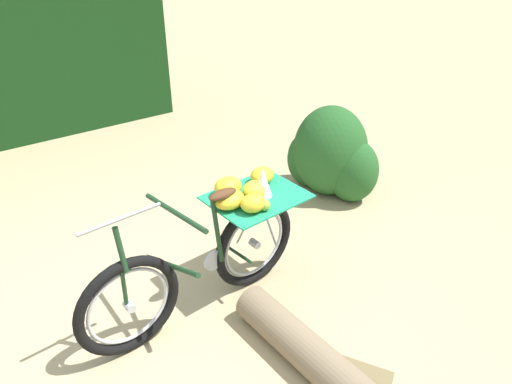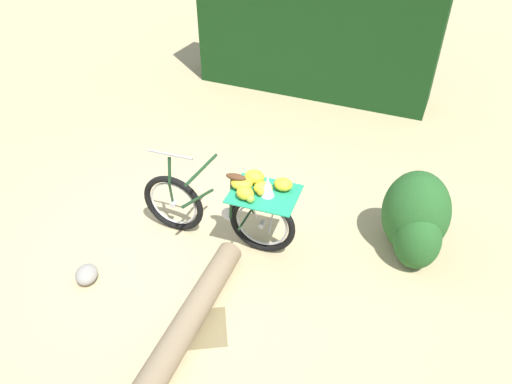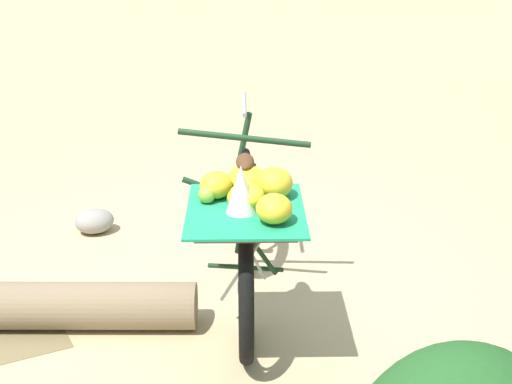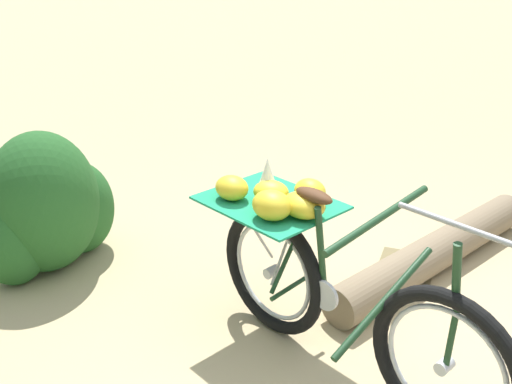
# 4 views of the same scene
# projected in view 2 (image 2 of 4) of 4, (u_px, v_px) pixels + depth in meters

# --- Properties ---
(ground_plane) EXTENTS (60.00, 60.00, 0.00)m
(ground_plane) POSITION_uv_depth(u_px,v_px,m) (200.00, 230.00, 5.24)
(ground_plane) COLOR tan
(foliage_hedge) EXTENTS (2.85, 4.00, 2.86)m
(foliage_hedge) POSITION_uv_depth(u_px,v_px,m) (317.00, 9.00, 7.51)
(foliage_hedge) COLOR #143814
(foliage_hedge) RESTS_ON ground_plane
(bicycle) EXTENTS (1.05, 1.73, 1.03)m
(bicycle) POSITION_uv_depth(u_px,v_px,m) (228.00, 206.00, 4.79)
(bicycle) COLOR black
(bicycle) RESTS_ON ground_plane
(fallen_log) EXTENTS (1.88, 1.13, 0.25)m
(fallen_log) POSITION_uv_depth(u_px,v_px,m) (186.00, 324.00, 4.04)
(fallen_log) COLOR #7F6B51
(fallen_log) RESTS_ON ground_plane
(shrub_cluster) EXTENTS (0.99, 0.68, 0.95)m
(shrub_cluster) POSITION_uv_depth(u_px,v_px,m) (415.00, 218.00, 4.77)
(shrub_cluster) COLOR #235623
(shrub_cluster) RESTS_ON ground_plane
(path_stone) EXTENTS (0.26, 0.22, 0.17)m
(path_stone) POSITION_uv_depth(u_px,v_px,m) (87.00, 274.00, 4.58)
(path_stone) COLOR gray
(path_stone) RESTS_ON ground_plane
(leaf_litter_patch) EXTENTS (0.44, 0.36, 0.01)m
(leaf_litter_patch) POSITION_uv_depth(u_px,v_px,m) (207.00, 328.00, 4.16)
(leaf_litter_patch) COLOR olive
(leaf_litter_patch) RESTS_ON ground_plane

